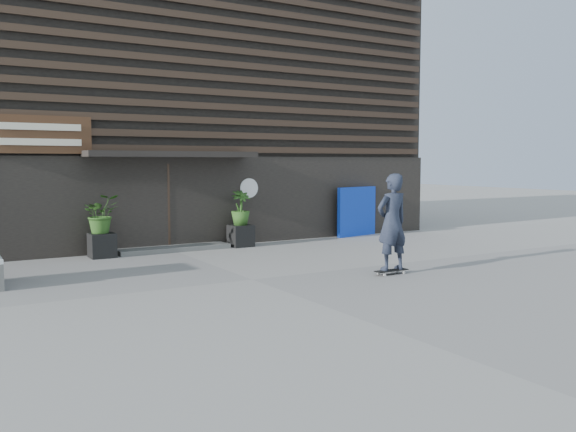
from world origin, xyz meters
TOP-DOWN VIEW (x-y plane):
  - ground at (0.00, 0.00)m, footprint 80.00×80.00m
  - entrance_step at (0.00, 4.60)m, footprint 3.00×0.80m
  - planter_pot_left at (-1.90, 4.40)m, footprint 0.60×0.60m
  - bamboo_left at (-1.90, 4.40)m, footprint 0.86×0.75m
  - planter_pot_right at (1.90, 4.40)m, footprint 0.60×0.60m
  - bamboo_right at (1.90, 4.40)m, footprint 0.54×0.54m
  - blue_tarp at (6.15, 4.70)m, footprint 1.65×0.44m
  - building at (-0.00, 9.96)m, footprint 18.00×11.00m
  - skateboarder at (2.77, -0.99)m, footprint 0.78×0.48m

SIDE VIEW (x-z plane):
  - ground at x=0.00m, z-range 0.00..0.00m
  - entrance_step at x=0.00m, z-range 0.00..0.12m
  - planter_pot_left at x=-1.90m, z-range 0.00..0.60m
  - planter_pot_right at x=1.90m, z-range 0.00..0.60m
  - blue_tarp at x=6.15m, z-range 0.00..1.56m
  - bamboo_left at x=-1.90m, z-range 0.60..1.56m
  - bamboo_right at x=1.90m, z-range 0.60..1.56m
  - skateboarder at x=2.77m, z-range 0.04..2.15m
  - building at x=0.00m, z-range -0.01..7.99m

